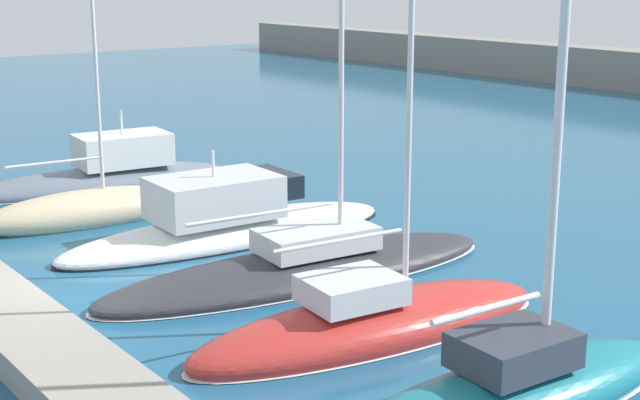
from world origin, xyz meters
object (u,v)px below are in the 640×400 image
motorboat_slate_nearest (104,177)px  sailboat_charcoal_fourth (303,267)px  sailboat_teal_sixth (508,391)px  motorboat_white_third (227,225)px  sailboat_red_fifth (372,323)px  sailboat_sand_second (89,209)px

motorboat_slate_nearest → sailboat_charcoal_fourth: sailboat_charcoal_fourth is taller
sailboat_teal_sixth → motorboat_white_third: bearing=85.1°
motorboat_slate_nearest → sailboat_red_fifth: sailboat_red_fifth is taller
sailboat_sand_second → sailboat_red_fifth: (11.37, 1.00, -0.13)m
motorboat_white_third → sailboat_charcoal_fourth: size_ratio=0.56×
sailboat_red_fifth → motorboat_white_third: bearing=86.4°
sailboat_sand_second → motorboat_white_third: size_ratio=1.28×
sailboat_red_fifth → sailboat_teal_sixth: (3.83, -0.34, 0.11)m
sailboat_sand_second → motorboat_white_third: bearing=-55.2°
sailboat_charcoal_fourth → sailboat_teal_sixth: (7.56, -1.37, 0.13)m
sailboat_red_fifth → sailboat_sand_second: bearing=101.1°
sailboat_sand_second → sailboat_charcoal_fourth: (7.64, 2.04, -0.15)m
motorboat_white_third → sailboat_charcoal_fourth: sailboat_charcoal_fourth is taller
sailboat_red_fifth → sailboat_charcoal_fourth: bearing=80.5°
motorboat_white_third → sailboat_red_fifth: 7.63m
motorboat_slate_nearest → sailboat_sand_second: sailboat_sand_second is taller
sailboat_charcoal_fourth → motorboat_slate_nearest: bearing=94.8°
sailboat_charcoal_fourth → sailboat_teal_sixth: sailboat_charcoal_fourth is taller
motorboat_slate_nearest → sailboat_sand_second: (3.93, -2.22, 0.06)m
motorboat_slate_nearest → sailboat_sand_second: bearing=-113.8°
sailboat_sand_second → sailboat_red_fifth: size_ratio=0.87×
motorboat_white_third → sailboat_red_fifth: sailboat_red_fifth is taller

